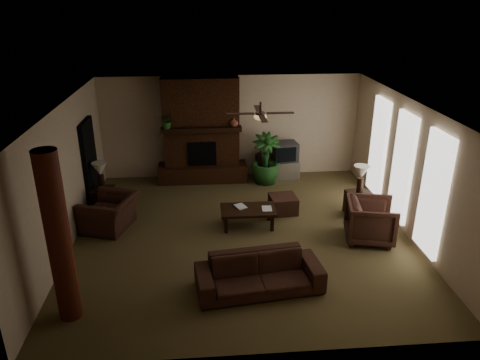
{
  "coord_description": "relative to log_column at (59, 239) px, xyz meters",
  "views": [
    {
      "loc": [
        -0.74,
        -8.55,
        4.8
      ],
      "look_at": [
        0.0,
        0.4,
        1.1
      ],
      "focal_mm": 34.1,
      "sensor_mm": 36.0,
      "label": 1
    }
  ],
  "objects": [
    {
      "name": "lamp_left",
      "position": [
        -0.2,
        3.86,
        -0.4
      ],
      "size": [
        0.38,
        0.38,
        0.65
      ],
      "color": "#321F16",
      "rests_on": "side_table_left"
    },
    {
      "name": "mantel_vase",
      "position": [
        3.01,
        5.38,
        0.27
      ],
      "size": [
        0.27,
        0.28,
        0.22
      ],
      "primitive_type": "imported",
      "rotation": [
        0.0,
        0.0,
        -0.25
      ],
      "color": "#97503C",
      "rests_on": "fireplace"
    },
    {
      "name": "side_table_right",
      "position": [
        5.74,
        3.16,
        -1.12
      ],
      "size": [
        0.59,
        0.59,
        0.55
      ],
      "primitive_type": "cube",
      "rotation": [
        0.0,
        0.0,
        0.21
      ],
      "color": "black",
      "rests_on": "ground"
    },
    {
      "name": "book_a",
      "position": [
        2.87,
        2.81,
        -0.83
      ],
      "size": [
        0.21,
        0.11,
        0.29
      ],
      "primitive_type": "imported",
      "rotation": [
        0.0,
        0.0,
        0.41
      ],
      "color": "#999999",
      "rests_on": "coffee_table"
    },
    {
      "name": "log_column",
      "position": [
        0.0,
        0.0,
        0.0
      ],
      "size": [
        0.36,
        0.36,
        2.8
      ],
      "primitive_type": "cylinder",
      "color": "#5F2617",
      "rests_on": "ground"
    },
    {
      "name": "sofa",
      "position": [
        3.09,
        0.44,
        -0.98
      ],
      "size": [
        2.23,
        0.9,
        0.85
      ],
      "primitive_type": "imported",
      "rotation": [
        0.0,
        0.0,
        0.13
      ],
      "color": "#41261C",
      "rests_on": "ground"
    },
    {
      "name": "tv_stand",
      "position": [
        4.38,
        5.55,
        -1.15
      ],
      "size": [
        0.89,
        0.57,
        0.5
      ],
      "primitive_type": "cube",
      "rotation": [
        0.0,
        0.0,
        0.08
      ],
      "color": "silver",
      "rests_on": "ground"
    },
    {
      "name": "side_table_left",
      "position": [
        -0.2,
        3.86,
        -1.12
      ],
      "size": [
        0.53,
        0.53,
        0.55
      ],
      "primitive_type": "cube",
      "rotation": [
        0.0,
        0.0,
        -0.06
      ],
      "color": "black",
      "rests_on": "ground"
    },
    {
      "name": "ottoman",
      "position": [
        4.02,
        3.41,
        -1.2
      ],
      "size": [
        0.65,
        0.65,
        0.4
      ],
      "primitive_type": "cube",
      "rotation": [
        0.0,
        0.0,
        0.09
      ],
      "color": "#41261C",
      "rests_on": "ground"
    },
    {
      "name": "windows",
      "position": [
        6.4,
        2.6,
        -0.05
      ],
      "size": [
        0.08,
        3.65,
        2.35
      ],
      "color": "white",
      "rests_on": "ground"
    },
    {
      "name": "tv",
      "position": [
        4.42,
        5.54,
        -0.64
      ],
      "size": [
        0.71,
        0.61,
        0.52
      ],
      "color": "#343436",
      "rests_on": "tv_stand"
    },
    {
      "name": "floor_vase",
      "position": [
        3.76,
        5.55,
        -0.97
      ],
      "size": [
        0.34,
        0.34,
        0.77
      ],
      "color": "black",
      "rests_on": "ground"
    },
    {
      "name": "coffee_table",
      "position": [
        3.12,
        2.76,
        -1.03
      ],
      "size": [
        1.2,
        0.7,
        0.43
      ],
      "color": "black",
      "rests_on": "ground"
    },
    {
      "name": "armchair_left",
      "position": [
        0.12,
        2.95,
        -0.91
      ],
      "size": [
        1.03,
        1.29,
        0.98
      ],
      "primitive_type": "imported",
      "rotation": [
        0.0,
        0.0,
        -1.88
      ],
      "color": "#41261C",
      "rests_on": "ground"
    },
    {
      "name": "armchair_right",
      "position": [
        5.59,
        1.96,
        -0.91
      ],
      "size": [
        1.06,
        1.11,
        0.97
      ],
      "primitive_type": "imported",
      "rotation": [
        0.0,
        0.0,
        1.36
      ],
      "color": "#41261C",
      "rests_on": "ground"
    },
    {
      "name": "ceiling_fan",
      "position": [
        3.35,
        2.7,
        1.13
      ],
      "size": [
        1.35,
        1.35,
        0.37
      ],
      "color": "#321F16",
      "rests_on": "ceiling"
    },
    {
      "name": "room_shell",
      "position": [
        2.95,
        2.4,
        0.0
      ],
      "size": [
        7.0,
        7.0,
        7.0
      ],
      "color": "brown",
      "rests_on": "ground"
    },
    {
      "name": "lamp_right",
      "position": [
        5.73,
        3.17,
        -0.4
      ],
      "size": [
        0.45,
        0.45,
        0.65
      ],
      "color": "#321F16",
      "rests_on": "side_table_right"
    },
    {
      "name": "book_b",
      "position": [
        3.42,
        2.71,
        -0.82
      ],
      "size": [
        0.21,
        0.03,
        0.29
      ],
      "primitive_type": "imported",
      "rotation": [
        0.0,
        0.0,
        -0.06
      ],
      "color": "#999999",
      "rests_on": "coffee_table"
    },
    {
      "name": "floor_plant",
      "position": [
        3.84,
        5.23,
        -1.02
      ],
      "size": [
        0.94,
        1.45,
        0.76
      ],
      "primitive_type": "imported",
      "rotation": [
        0.0,
        0.0,
        0.13
      ],
      "color": "#265421",
      "rests_on": "ground"
    },
    {
      "name": "doorway",
      "position": [
        -0.49,
        4.2,
        -0.35
      ],
      "size": [
        0.1,
        1.0,
        2.1
      ],
      "primitive_type": "cube",
      "color": "black",
      "rests_on": "ground"
    },
    {
      "name": "fireplace",
      "position": [
        2.15,
        5.62,
        -0.24
      ],
      "size": [
        2.4,
        0.7,
        2.8
      ],
      "color": "#4C2614",
      "rests_on": "ground"
    },
    {
      "name": "mantel_plant",
      "position": [
        1.29,
        5.32,
        0.32
      ],
      "size": [
        0.49,
        0.51,
        0.33
      ],
      "primitive_type": "imported",
      "rotation": [
        0.0,
        0.0,
        -0.3
      ],
      "color": "#265421",
      "rests_on": "fireplace"
    }
  ]
}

